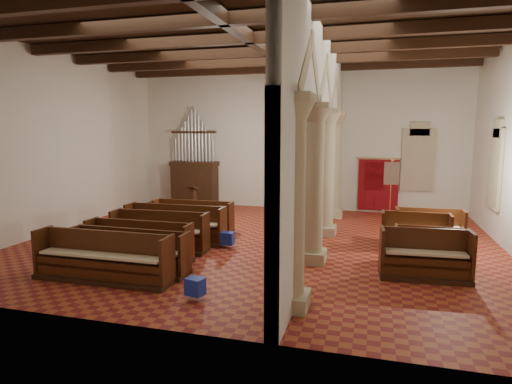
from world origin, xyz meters
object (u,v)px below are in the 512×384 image
Objects in this scene: pipe_organ at (195,175)px; lectern at (193,201)px; processional_banner at (390,200)px; aisle_pew_0 at (425,262)px; nave_pew_0 at (103,265)px.

lectern is (0.55, -1.46, -0.91)m from pipe_organ.
processional_banner is 6.53m from aisle_pew_0.
nave_pew_0 is (-6.52, -8.58, -0.43)m from processional_banner.
processional_banner reaches higher than lectern.
pipe_organ is 11.80m from aisle_pew_0.
pipe_organ reaches higher than lectern.
processional_banner is 10.78m from nave_pew_0.
pipe_organ reaches higher than processional_banner.
lectern is at bearing 99.32° from nave_pew_0.
lectern is 8.31m from nave_pew_0.
processional_banner is 0.72× the size of nave_pew_0.
aisle_pew_0 is (7.08, 2.09, 0.02)m from nave_pew_0.
processional_banner is at bearing 91.43° from aisle_pew_0.
lectern is at bearing 140.60° from aisle_pew_0.
nave_pew_0 is at bearing -62.60° from lectern.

